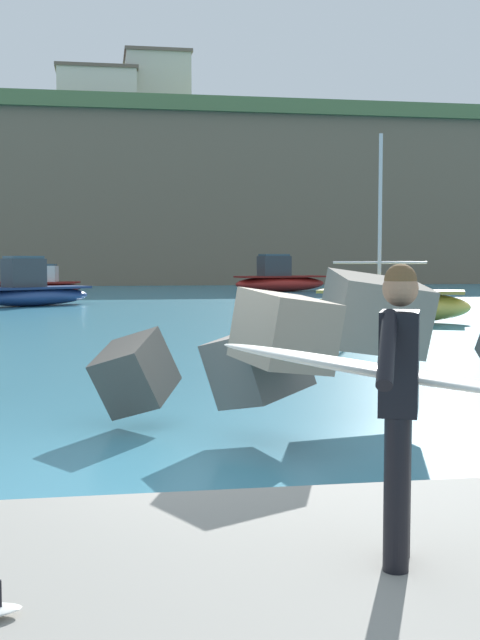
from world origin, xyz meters
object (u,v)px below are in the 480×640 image
object	(u,v)px
boat_near_left	(31,291)
boat_near_right	(38,284)
boat_mid_left	(391,305)
boat_mid_right	(279,280)
station_building_central	(157,91)
surfer_with_board	(394,387)
station_building_west	(97,95)

from	to	relation	value
boat_near_left	boat_near_right	size ratio (longest dim) A/B	0.99
boat_near_right	boat_mid_left	distance (m)	28.77
boat_near_left	boat_mid_right	distance (m)	20.06
boat_near_right	boat_mid_left	size ratio (longest dim) A/B	0.93
station_building_central	surfer_with_board	bearing A→B (deg)	-92.81
surfer_with_board	boat_mid_right	distance (m)	47.61
boat_near_left	boat_mid_right	size ratio (longest dim) A/B	0.84
boat_mid_left	boat_mid_right	size ratio (longest dim) A/B	0.92
boat_mid_right	boat_near_left	bearing A→B (deg)	-135.50
boat_mid_right	station_building_central	xyz separation A→B (m)	(-5.82, 28.52, 17.36)
surfer_with_board	station_building_central	xyz separation A→B (m)	(3.69, 75.16, 16.84)
boat_mid_left	boat_mid_right	distance (m)	25.92
boat_near_left	surfer_with_board	bearing A→B (deg)	-81.63
boat_mid_right	station_building_central	size ratio (longest dim) A/B	0.83
boat_mid_left	surfer_with_board	bearing A→B (deg)	-109.95
boat_near_right	station_building_central	distance (m)	34.91
surfer_with_board	boat_near_right	world-z (taller)	surfer_with_board
surfer_with_board	boat_mid_right	size ratio (longest dim) A/B	0.31
station_building_central	boat_mid_right	bearing A→B (deg)	-78.46
boat_mid_right	station_building_central	distance (m)	33.89
boat_mid_left	station_building_west	bearing A→B (deg)	100.21
surfer_with_board	boat_near_left	xyz separation A→B (m)	(-4.80, 32.59, -0.60)
station_building_west	station_building_central	size ratio (longest dim) A/B	0.92
boat_mid_left	station_building_central	xyz separation A→B (m)	(-3.86, 54.37, 17.53)
boat_mid_left	station_building_west	xyz separation A→B (m)	(-9.45, 52.45, 16.57)
boat_mid_right	boat_near_right	bearing A→B (deg)	-179.18
boat_near_right	station_building_west	bearing A→B (deg)	82.34
surfer_with_board	station_building_west	size ratio (longest dim) A/B	0.28
surfer_with_board	station_building_central	bearing A→B (deg)	87.19
boat_near_right	boat_mid_left	xyz separation A→B (m)	(13.06, -25.63, 0.03)
surfer_with_board	boat_near_left	size ratio (longest dim) A/B	0.37
station_building_west	boat_mid_right	bearing A→B (deg)	-66.79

